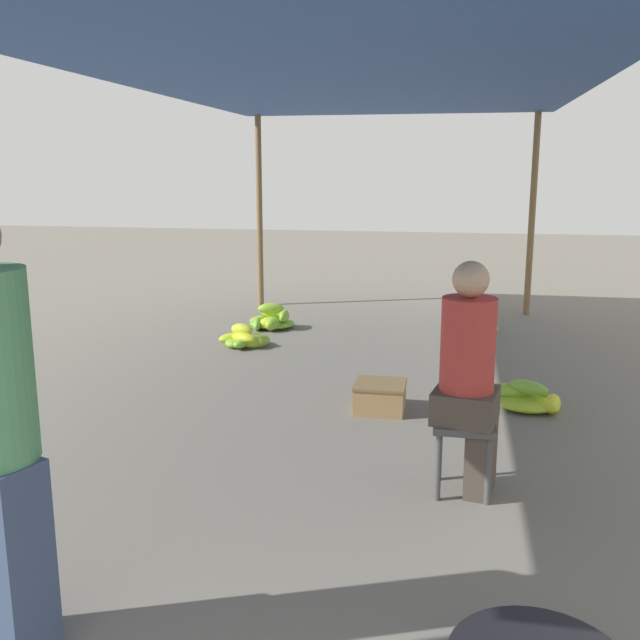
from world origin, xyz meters
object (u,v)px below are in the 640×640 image
Objects in this scene: stool at (464,435)px; banana_pile_left_0 at (245,339)px; crate_near at (380,397)px; vendor_seated at (470,375)px; banana_pile_left_1 at (271,321)px; banana_pile_right_1 at (474,322)px; banana_pile_right_0 at (529,398)px.

stool is 0.71× the size of banana_pile_left_0.
banana_pile_left_0 is at bearing 132.39° from crate_near.
crate_near is (1.59, -1.74, 0.03)m from banana_pile_left_0.
vendor_seated is 3.82m from banana_pile_left_0.
banana_pile_right_1 is at bearing 7.80° from banana_pile_left_1.
banana_pile_right_0 is at bearing 71.78° from stool.
banana_pile_left_1 is at bearing 118.69° from stool.
banana_pile_left_0 reaches higher than banana_pile_right_0.
crate_near is (1.55, -2.63, 0.02)m from banana_pile_left_1.
vendor_seated is at bearing -107.61° from banana_pile_right_0.
banana_pile_left_0 is 2.36m from crate_near.
crate_near is at bearing -47.61° from banana_pile_left_0.
stool is at bearing -61.31° from banana_pile_left_1.
banana_pile_right_1 is at bearing 27.08° from banana_pile_left_0.
banana_pile_right_0 is at bearing 13.04° from crate_near.
banana_pile_left_0 is at bearing 125.76° from stool.
crate_near is at bearing -166.96° from banana_pile_right_0.
stool reaches higher than banana_pile_left_1.
stool is 0.35m from vendor_seated.
banana_pile_left_1 is 3.05m from crate_near.
banana_pile_right_1 is at bearing 88.20° from vendor_seated.
crate_near is (-1.13, -0.26, 0.03)m from banana_pile_right_0.
vendor_seated is at bearing -64.33° from crate_near.
vendor_seated reaches higher than stool.
banana_pile_right_0 is at bearing -82.26° from banana_pile_right_1.
banana_pile_left_1 reaches higher than banana_pile_left_0.
banana_pile_left_1 is (-2.17, 3.93, -0.60)m from vendor_seated.
stool reaches higher than banana_pile_right_1.
banana_pile_left_0 is at bearing 151.42° from banana_pile_right_0.
banana_pile_left_0 is at bearing -152.92° from banana_pile_right_1.
vendor_seated is at bearing 10.55° from stool.
banana_pile_right_0 is (2.71, -1.48, 0.00)m from banana_pile_left_0.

